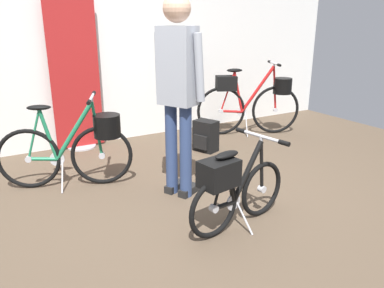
% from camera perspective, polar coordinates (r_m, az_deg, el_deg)
% --- Properties ---
extents(ground_plane, '(7.61, 7.61, 0.00)m').
position_cam_1_polar(ground_plane, '(3.33, 0.54, -10.14)').
color(ground_plane, brown).
extents(back_wall, '(7.61, 0.10, 3.15)m').
position_cam_1_polar(back_wall, '(5.17, -13.81, 17.59)').
color(back_wall, white).
rests_on(back_wall, ground_plane).
extents(floor_banner_stand, '(0.60, 0.36, 1.83)m').
position_cam_1_polar(floor_banner_stand, '(4.98, -17.00, 8.65)').
color(floor_banner_stand, '#B7B7BC').
rests_on(floor_banner_stand, ground_plane).
extents(folding_bike_foreground, '(1.01, 0.53, 0.72)m').
position_cam_1_polar(folding_bike_foreground, '(2.95, 6.13, -6.38)').
color(folding_bike_foreground, black).
rests_on(folding_bike_foreground, ground_plane).
extents(display_bike_left, '(1.37, 0.71, 1.03)m').
position_cam_1_polar(display_bike_left, '(5.50, 9.00, 6.64)').
color(display_bike_left, black).
rests_on(display_bike_left, ground_plane).
extents(display_bike_right, '(1.22, 0.62, 0.90)m').
position_cam_1_polar(display_bike_right, '(3.86, -16.73, -0.13)').
color(display_bike_right, black).
rests_on(display_bike_right, ground_plane).
extents(visitor_near_wall, '(0.37, 0.48, 1.79)m').
position_cam_1_polar(visitor_near_wall, '(3.35, -2.13, 8.85)').
color(visitor_near_wall, navy).
rests_on(visitor_near_wall, ground_plane).
extents(backpack_on_floor, '(0.29, 0.33, 0.39)m').
position_cam_1_polar(backpack_on_floor, '(4.77, 2.04, 1.20)').
color(backpack_on_floor, black).
rests_on(backpack_on_floor, ground_plane).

